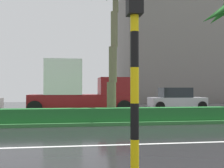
% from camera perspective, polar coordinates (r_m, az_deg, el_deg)
% --- Properties ---
extents(traffic_signal_foreground, '(0.28, 0.43, 4.03)m').
position_cam_1_polar(traffic_signal_foreground, '(5.37, 4.57, 11.44)').
color(traffic_signal_foreground, yellow).
rests_on(traffic_signal_foreground, ground_plane).
extents(box_truck_lead, '(6.40, 2.64, 3.46)m').
position_cam_1_polar(box_truck_lead, '(18.19, -6.80, -1.22)').
color(box_truck_lead, maroon).
rests_on(box_truck_lead, ground_plane).
extents(car_in_traffic_third, '(4.30, 2.02, 1.72)m').
position_cam_1_polar(car_in_traffic_third, '(22.33, 13.00, -3.02)').
color(car_in_traffic_third, silver).
rests_on(car_in_traffic_third, ground_plane).
extents(building_far_right, '(20.58, 10.06, 13.40)m').
position_cam_1_polar(building_far_right, '(38.90, 17.06, 6.53)').
color(building_far_right, slate).
rests_on(building_far_right, ground_plane).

